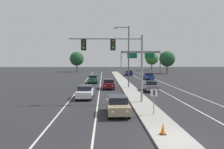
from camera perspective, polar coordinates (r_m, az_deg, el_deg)
The scene contains 21 objects.
ground_plane at distance 14.64m, azimuth 14.67°, elevation -15.36°, with size 260.00×260.00×0.00m, color #28282B.
median_island at distance 31.85m, azimuth 5.30°, elevation -4.72°, with size 2.40×110.00×0.15m, color #9E9B93.
lane_stripe_oncoming_center at distance 38.54m, azimuth -3.01°, elevation -3.33°, with size 0.14×100.00×0.01m, color silver.
lane_stripe_receding_center at distance 39.52m, azimuth 10.77°, elevation -3.22°, with size 0.14×100.00×0.01m, color silver.
edge_stripe_left at distance 38.73m, azimuth -7.90°, elevation -3.33°, with size 0.14×100.00×0.01m, color silver.
edge_stripe_right at distance 40.37m, azimuth 15.35°, elevation -3.14°, with size 0.14×100.00×0.01m, color silver.
overhead_signal_mast at distance 25.01m, azimuth 1.65°, elevation 5.07°, with size 7.93×0.44×7.20m.
median_sign_post at distance 19.72m, azimuth 10.23°, elevation -5.58°, with size 0.60×0.10×2.20m.
street_lamp_median at distance 38.50m, azimuth 3.77°, elevation 5.29°, with size 2.58×0.28×10.00m.
car_oncoming_tan at distance 20.30m, azimuth 1.39°, elevation -7.45°, with size 1.89×4.50×1.58m.
car_oncoming_white at distance 28.52m, azimuth -6.60°, elevation -4.21°, with size 1.89×4.50×1.58m.
car_oncoming_darkred at distance 37.56m, azimuth -0.81°, elevation -2.26°, with size 1.86×4.48×1.58m.
car_oncoming_green at distance 46.80m, azimuth -4.66°, elevation -1.08°, with size 1.88×4.49×1.58m.
car_receding_grey at distance 35.19m, azimuth 9.23°, elevation -2.72°, with size 1.87×4.49×1.58m.
car_receding_blue at distance 54.98m, azimuth 8.98°, elevation -0.39°, with size 1.84×4.48×1.58m.
car_receding_navy at distance 68.31m, azimuth 4.12°, elevation 0.45°, with size 1.91×4.51×1.58m.
traffic_cone_median_nose at distance 14.99m, azimuth 12.37°, elevation -12.84°, with size 0.36×0.36×0.74m.
highway_sign_gantry at distance 77.60m, azimuth 7.05°, elevation 4.78°, with size 13.28×0.42×7.50m.
tree_far_right_b at distance 79.12m, azimuth 13.36°, elevation 3.75°, with size 5.16×5.16×7.46m.
tree_far_left_c at distance 88.05m, azimuth -8.61°, elevation 3.83°, with size 5.21×5.21×7.54m.
tree_far_right_c at distance 98.92m, azimuth 9.73°, elevation 3.93°, with size 5.43×5.43×7.86m.
Camera 1 is at (-4.05, -13.24, 4.77)m, focal length 37.34 mm.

